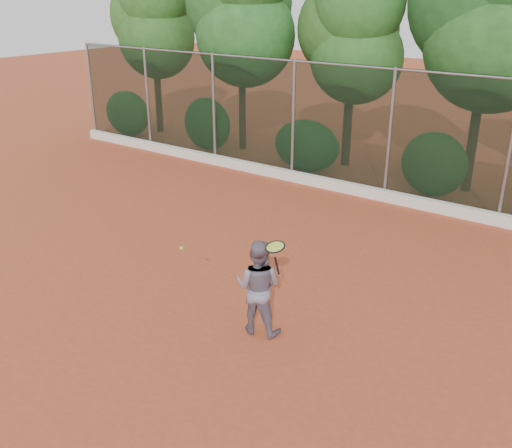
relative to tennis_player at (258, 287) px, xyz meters
The scene contains 7 objects.
ground 1.34m from the tennis_player, 162.15° to the left, with size 80.00×80.00×0.00m, color #A54527.
concrete_curb 7.24m from the tennis_player, 98.00° to the left, with size 24.00×0.20×0.30m, color silver.
tennis_player is the anchor object (origin of this frame).
chainlink_fence 7.46m from the tennis_player, 97.80° to the left, with size 24.09×0.09×3.50m.
foliage_backdrop 10.09m from the tennis_player, 99.46° to the left, with size 23.70×3.63×7.55m.
tennis_racket 0.87m from the tennis_player, ahead, with size 0.38×0.38×0.57m.
tennis_ball_in_flight 1.44m from the tennis_player, 162.12° to the right, with size 0.07×0.07×0.07m.
Camera 1 is at (5.77, -6.99, 5.34)m, focal length 40.00 mm.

